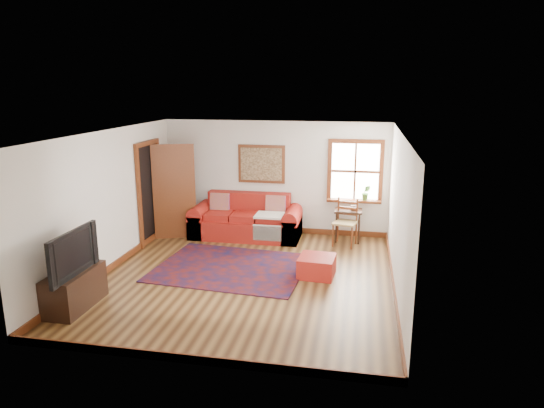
% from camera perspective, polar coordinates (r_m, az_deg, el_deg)
% --- Properties ---
extents(ground, '(5.50, 5.50, 0.00)m').
position_cam_1_polar(ground, '(8.54, -3.01, -8.59)').
color(ground, '#3D2310').
rests_on(ground, ground).
extents(room_envelope, '(5.04, 5.54, 2.52)m').
position_cam_1_polar(room_envelope, '(8.07, -3.14, 2.34)').
color(room_envelope, silver).
rests_on(room_envelope, ground).
extents(window, '(1.18, 0.20, 1.38)m').
position_cam_1_polar(window, '(10.55, 9.89, 3.04)').
color(window, white).
rests_on(window, ground).
extents(doorway, '(0.89, 1.08, 2.14)m').
position_cam_1_polar(doorway, '(10.53, -12.51, 1.53)').
color(doorway, black).
rests_on(doorway, ground).
extents(framed_artwork, '(1.05, 0.07, 0.85)m').
position_cam_1_polar(framed_artwork, '(10.74, -1.26, 4.72)').
color(framed_artwork, brown).
rests_on(framed_artwork, ground).
extents(persian_rug, '(2.81, 2.32, 0.02)m').
position_cam_1_polar(persian_rug, '(8.96, -4.82, -7.44)').
color(persian_rug, '#51100B').
rests_on(persian_rug, ground).
extents(red_leather_sofa, '(2.38, 0.98, 0.93)m').
position_cam_1_polar(red_leather_sofa, '(10.66, -3.00, -2.21)').
color(red_leather_sofa, maroon).
rests_on(red_leather_sofa, ground).
extents(red_ottoman, '(0.65, 0.65, 0.35)m').
position_cam_1_polar(red_ottoman, '(8.57, 5.29, -7.30)').
color(red_ottoman, maroon).
rests_on(red_ottoman, ground).
extents(side_table, '(0.57, 0.43, 0.69)m').
position_cam_1_polar(side_table, '(10.38, 8.96, -1.35)').
color(side_table, black).
rests_on(side_table, ground).
extents(ladder_back_chair, '(0.54, 0.52, 0.98)m').
position_cam_1_polar(ladder_back_chair, '(10.15, 8.67, -1.89)').
color(ladder_back_chair, tan).
rests_on(ladder_back_chair, ground).
extents(media_cabinet, '(0.47, 1.05, 0.58)m').
position_cam_1_polar(media_cabinet, '(7.92, -22.19, -9.26)').
color(media_cabinet, black).
rests_on(media_cabinet, ground).
extents(television, '(0.15, 1.17, 0.67)m').
position_cam_1_polar(television, '(7.59, -23.03, -5.29)').
color(television, black).
rests_on(television, media_cabinet).
extents(candle_hurricane, '(0.12, 0.12, 0.18)m').
position_cam_1_polar(candle_hurricane, '(8.10, -20.50, -5.76)').
color(candle_hurricane, silver).
rests_on(candle_hurricane, media_cabinet).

